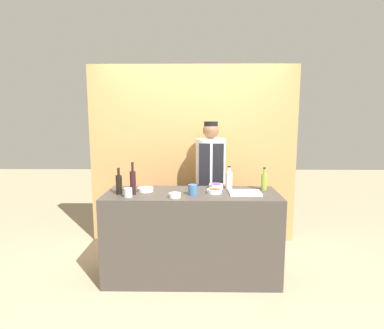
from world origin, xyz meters
TOP-DOWN VIEW (x-y plane):
  - ground_plane at (0.00, 0.00)m, footprint 14.00×14.00m
  - cabinet_wall at (0.00, 1.09)m, footprint 2.78×0.18m
  - counter at (0.00, 0.00)m, footprint 1.82×0.67m
  - sauce_bowl_brown at (0.24, -0.02)m, footprint 0.15×0.15m
  - sauce_bowl_orange at (-0.17, -0.20)m, footprint 0.12×0.12m
  - sauce_bowl_green at (-0.50, 0.05)m, footprint 0.17×0.17m
  - sauce_bowl_purple at (0.27, 0.18)m, footprint 0.15×0.15m
  - cutting_board at (0.55, -0.04)m, footprint 0.32×0.24m
  - bottle_oil at (0.79, 0.14)m, footprint 0.06×0.06m
  - bottle_clear at (0.41, 0.22)m, footprint 0.07×0.07m
  - bottle_wine at (-0.60, -0.08)m, footprint 0.06×0.06m
  - bottle_soy at (-0.75, -0.07)m, footprint 0.06×0.06m
  - cup_blue at (0.01, -0.08)m, footprint 0.09×0.09m
  - cup_steel at (-0.63, -0.19)m, footprint 0.08×0.08m
  - chef_center at (0.23, 0.71)m, footprint 0.37×0.37m

SIDE VIEW (x-z plane):
  - ground_plane at x=0.00m, z-range 0.00..0.00m
  - counter at x=0.00m, z-range 0.00..0.93m
  - chef_center at x=0.23m, z-range 0.06..1.73m
  - cutting_board at x=0.55m, z-range 0.93..0.95m
  - sauce_bowl_green at x=-0.50m, z-range 0.94..0.98m
  - sauce_bowl_brown at x=0.24m, z-range 0.94..0.98m
  - sauce_bowl_orange at x=-0.17m, z-range 0.94..0.98m
  - sauce_bowl_purple at x=0.27m, z-range 0.94..0.99m
  - cup_steel at x=-0.63m, z-range 0.93..1.02m
  - cup_blue at x=0.01m, z-range 0.93..1.04m
  - bottle_oil at x=0.79m, z-range 0.91..1.16m
  - bottle_clear at x=0.41m, z-range 0.91..1.16m
  - bottle_soy at x=-0.75m, z-range 0.90..1.18m
  - bottle_wine at x=-0.60m, z-range 0.90..1.23m
  - cabinet_wall at x=0.00m, z-range 0.00..2.40m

